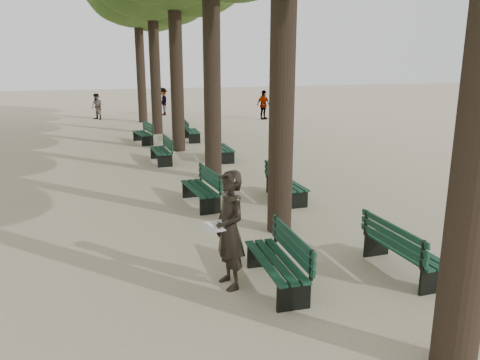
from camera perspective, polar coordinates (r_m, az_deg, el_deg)
name	(u,v)px	position (r m, az deg, el deg)	size (l,w,h in m)	color
ground	(270,309)	(7.19, 3.67, -15.37)	(120.00, 120.00, 0.00)	#B8A98B
bench_left_0	(276,271)	(7.71, 4.39, -10.98)	(0.71, 1.84, 0.92)	black
bench_left_1	(200,195)	(11.89, -4.86, -1.83)	(0.64, 1.82, 0.92)	black
bench_left_2	(161,155)	(17.14, -9.62, 2.98)	(0.58, 1.80, 0.92)	black
bench_left_3	(143,137)	(21.47, -11.75, 5.13)	(0.76, 1.85, 0.92)	black
bench_right_0	(403,258)	(8.61, 19.26, -8.97)	(0.62, 1.82, 0.92)	black
bench_right_1	(286,190)	(12.40, 5.64, -1.18)	(0.65, 1.82, 0.92)	black
bench_right_2	(223,152)	(17.45, -2.13, 3.37)	(0.72, 1.84, 0.92)	black
bench_right_3	(192,135)	(21.84, -5.82, 5.50)	(0.78, 1.86, 0.92)	black
man_with_map	(230,230)	(7.44, -1.27, -6.10)	(0.68, 0.81, 1.93)	black
pedestrian_a	(97,107)	(31.10, -17.03, 8.55)	(0.80, 0.33, 1.64)	#262628
pedestrian_b	(163,102)	(32.72, -9.37, 9.42)	(1.20, 0.37, 1.86)	#262628
pedestrian_c	(263,105)	(29.97, 2.86, 9.14)	(1.07, 0.37, 1.83)	#262628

